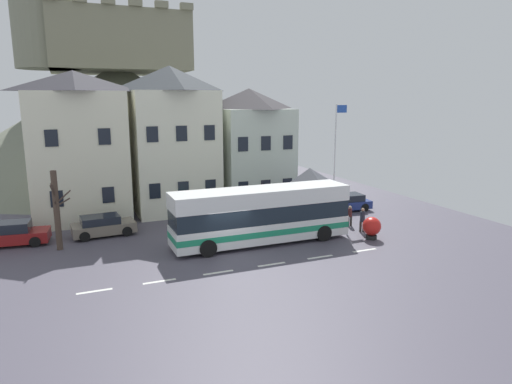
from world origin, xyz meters
The scene contains 16 objects.
ground_plane centered at (0.00, 0.00, -0.03)m, with size 40.00×60.00×0.07m.
townhouse_00 centered at (-7.37, 11.59, 5.32)m, with size 6.54×5.23×10.64m.
townhouse_01 centered at (-0.46, 12.33, 5.59)m, with size 6.24×6.72×11.19m.
townhouse_02 centered at (6.15, 12.46, 4.77)m, with size 5.70×6.99×9.55m.
hilltop_castle centered at (-2.01, 33.40, 6.92)m, with size 42.20×42.20×19.40m.
transit_bus centered at (2.47, 1.35, 1.72)m, with size 11.10×2.61×3.42m.
bus_shelter centered at (7.75, 4.84, 3.12)m, with size 3.60×3.60×3.87m.
parked_car_00 centered at (11.91, 6.46, 0.64)m, with size 4.20×2.17×1.30m.
parked_car_01 centered at (-11.69, 6.84, 0.69)m, with size 4.36×2.21×1.43m.
parked_car_02 centered at (-6.37, 6.77, 0.65)m, with size 4.04×2.17×1.32m.
pedestrian_00 centered at (9.60, 0.92, 0.90)m, with size 0.32×0.32×1.64m.
pedestrian_01 centered at (9.69, 2.50, 0.77)m, with size 0.30×0.29×1.44m.
public_bench centered at (5.46, 6.45, 0.48)m, with size 1.74×0.48×0.87m.
flagpole centered at (10.55, 5.91, 4.75)m, with size 0.95×0.10×8.32m.
harbour_buoy centered at (9.22, -0.59, 0.78)m, with size 1.17×1.17×1.42m.
bare_tree_00 centered at (-8.97, 4.77, 2.42)m, with size 1.11×1.58×4.70m.
Camera 1 is at (-8.23, -23.33, 8.73)m, focal length 32.02 mm.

